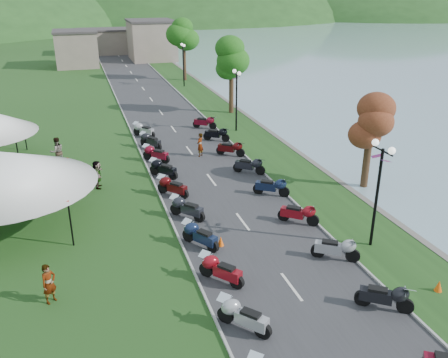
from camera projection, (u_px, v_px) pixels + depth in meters
road at (173, 129)px, 40.50m from camera, size 7.00×120.00×0.02m
hills_backdrop at (90, 18)px, 182.04m from camera, size 360.00×120.00×76.00m
far_building at (107, 43)px, 78.82m from camera, size 18.00×16.00×5.00m
moto_row_left at (210, 253)px, 20.70m from camera, size 2.60×42.00×1.10m
moto_row_right at (314, 230)px, 22.62m from camera, size 2.60×42.82×1.10m
vendor_tent_main at (5, 190)px, 23.47m from camera, size 6.05×6.05×4.00m
tree_lakeside at (370, 136)px, 27.76m from camera, size 2.32×2.32×6.44m
pedestrian_a at (52, 302)px, 18.39m from camera, size 0.75×0.72×1.65m
pedestrian_b at (59, 165)px, 32.34m from camera, size 1.08×0.82×1.98m
pedestrian_c at (4, 202)px, 26.86m from camera, size 0.68×1.11×1.60m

